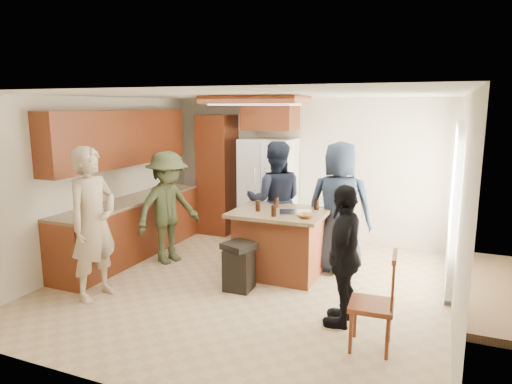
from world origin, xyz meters
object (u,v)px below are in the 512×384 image
at_px(person_behind_left, 275,201).
at_px(kitchen_island, 279,242).
at_px(person_front_left, 93,224).
at_px(person_side_right, 344,255).
at_px(person_behind_right, 339,207).
at_px(person_counter, 168,208).
at_px(trash_bin, 239,266).
at_px(spindle_chair, 374,305).
at_px(refrigerator, 268,190).

relative_size(person_behind_left, kitchen_island, 1.44).
bearing_deg(person_front_left, person_behind_left, -29.03).
bearing_deg(kitchen_island, person_side_right, -44.34).
distance_m(person_behind_right, person_side_right, 1.66).
bearing_deg(person_counter, person_behind_left, -39.91).
distance_m(person_behind_left, kitchen_island, 0.86).
distance_m(person_side_right, trash_bin, 1.57).
xyz_separation_m(person_behind_left, person_counter, (-1.42, -0.80, -0.07)).
xyz_separation_m(person_behind_left, person_side_right, (1.46, -1.78, -0.14)).
bearing_deg(person_side_right, kitchen_island, -135.78).
distance_m(person_side_right, spindle_chair, 0.66).
bearing_deg(person_behind_left, spindle_chair, 109.65).
distance_m(trash_bin, spindle_chair, 2.02).
height_order(kitchen_island, spindle_chair, spindle_chair).
bearing_deg(trash_bin, kitchen_island, 66.81).
relative_size(person_side_right, spindle_chair, 1.57).
xyz_separation_m(person_front_left, kitchen_island, (1.85, 1.60, -0.47)).
bearing_deg(person_behind_right, person_counter, 8.57).
bearing_deg(person_front_left, person_side_right, -75.75).
relative_size(person_front_left, spindle_chair, 1.91).
bearing_deg(trash_bin, person_counter, 158.54).
height_order(refrigerator, spindle_chair, refrigerator).
distance_m(person_front_left, refrigerator, 3.36).
xyz_separation_m(person_behind_left, spindle_chair, (1.85, -2.20, -0.47)).
bearing_deg(person_front_left, spindle_chair, -83.93).
distance_m(person_side_right, refrigerator, 3.32).
height_order(person_behind_right, trash_bin, person_behind_right).
height_order(person_side_right, kitchen_island, person_side_right).
xyz_separation_m(person_front_left, person_behind_right, (2.57, 2.09, -0.01)).
distance_m(person_behind_left, refrigerator, 1.03).
bearing_deg(spindle_chair, person_counter, 156.85).
xyz_separation_m(kitchen_island, spindle_chair, (1.53, -1.54, -0.02)).
xyz_separation_m(refrigerator, spindle_chair, (2.32, -3.12, -0.45)).
xyz_separation_m(person_behind_right, person_counter, (-2.46, -0.62, -0.09)).
bearing_deg(spindle_chair, refrigerator, 126.58).
distance_m(person_behind_right, kitchen_island, 0.99).
distance_m(person_counter, kitchen_island, 1.79).
height_order(kitchen_island, trash_bin, kitchen_island).
distance_m(person_front_left, person_behind_left, 2.74).
relative_size(person_behind_right, person_side_right, 1.21).
distance_m(person_behind_left, person_side_right, 2.30).
relative_size(person_counter, refrigerator, 0.94).
height_order(person_behind_right, refrigerator, person_behind_right).
bearing_deg(person_behind_left, person_behind_right, 149.77).
bearing_deg(person_counter, kitchen_island, -64.85).
bearing_deg(person_behind_right, refrigerator, -41.67).
height_order(person_front_left, person_behind_left, person_front_left).
bearing_deg(spindle_chair, trash_bin, 155.55).
relative_size(person_behind_right, person_counter, 1.11).
relative_size(person_counter, trash_bin, 2.70).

